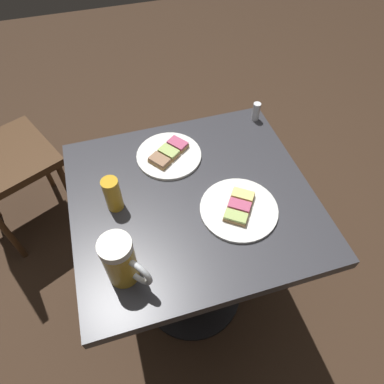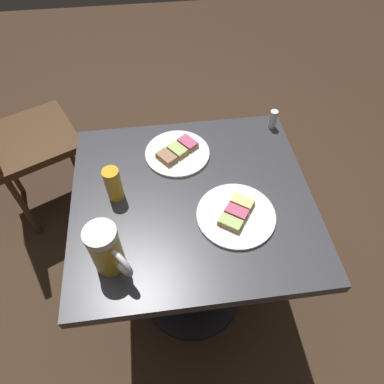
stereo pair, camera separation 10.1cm
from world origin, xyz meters
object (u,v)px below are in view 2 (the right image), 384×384
object	(u,v)px
beer_mug	(107,250)
cafe_chair	(10,134)
plate_near	(177,152)
beer_glass_small	(113,184)
salt_shaker	(273,119)
plate_far	(236,215)

from	to	relation	value
beer_mug	cafe_chair	size ratio (longest dim) A/B	0.17
plate_near	beer_mug	distance (m)	0.43
beer_glass_small	salt_shaker	size ratio (longest dim) A/B	1.64
beer_mug	cafe_chair	world-z (taller)	cafe_chair
beer_glass_small	salt_shaker	xyz separation A→B (m)	(0.54, 0.24, -0.02)
plate_near	beer_mug	size ratio (longest dim) A/B	1.37
beer_mug	cafe_chair	distance (m)	0.98
salt_shaker	plate_far	bearing A→B (deg)	-119.51
plate_near	plate_far	size ratio (longest dim) A/B	0.94
salt_shaker	plate_near	bearing A→B (deg)	-164.92
beer_glass_small	salt_shaker	distance (m)	0.59
plate_near	beer_mug	xyz separation A→B (m)	(-0.21, -0.37, 0.07)
plate_near	cafe_chair	world-z (taller)	cafe_chair
plate_near	plate_far	world-z (taller)	same
plate_far	cafe_chair	world-z (taller)	cafe_chair
beer_mug	cafe_chair	bearing A→B (deg)	121.69
beer_mug	beer_glass_small	distance (m)	0.22
beer_mug	salt_shaker	distance (m)	0.72
beer_glass_small	salt_shaker	world-z (taller)	beer_glass_small
beer_glass_small	cafe_chair	xyz separation A→B (m)	(-0.50, 0.57, -0.27)
plate_far	beer_mug	distance (m)	0.37
salt_shaker	cafe_chair	size ratio (longest dim) A/B	0.08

